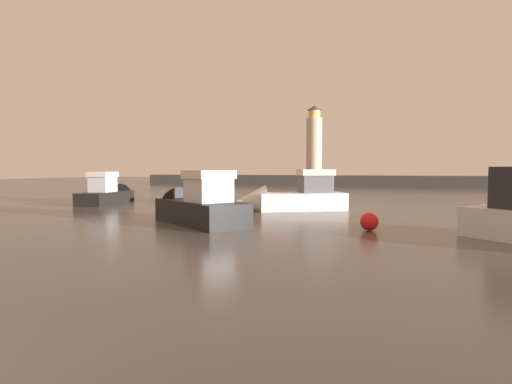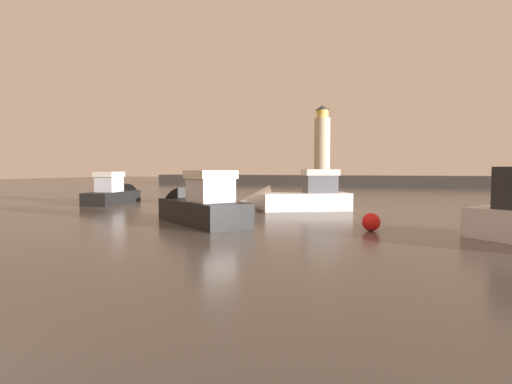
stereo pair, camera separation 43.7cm
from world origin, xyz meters
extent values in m
plane|color=#4C4742|center=(0.00, 35.47, 0.00)|extent=(220.00, 220.00, 0.00)
cube|color=#423F3D|center=(0.00, 70.95, 0.95)|extent=(79.43, 4.66, 1.91)
cylinder|color=beige|center=(-6.88, 70.95, 7.03)|extent=(2.82, 2.82, 10.25)
cylinder|color=#F2CC59|center=(-6.88, 70.95, 12.87)|extent=(2.11, 2.11, 1.43)
cone|color=#33383D|center=(-6.88, 70.95, 14.00)|extent=(2.53, 2.53, 0.82)
cube|color=black|center=(-3.08, 17.28, 0.62)|extent=(6.60, 5.69, 1.25)
cone|color=black|center=(-6.17, 19.47, 0.69)|extent=(3.18, 3.22, 2.37)
cube|color=silver|center=(-2.35, 16.75, 1.85)|extent=(2.74, 2.70, 1.21)
cube|color=silver|center=(-2.35, 16.75, 2.67)|extent=(3.02, 2.97, 0.42)
cube|color=white|center=(0.47, 26.38, 0.63)|extent=(6.62, 4.98, 1.26)
cone|color=white|center=(-2.82, 24.66, 0.69)|extent=(2.93, 2.99, 2.26)
cube|color=#595960|center=(1.41, 26.87, 1.88)|extent=(2.70, 2.47, 1.24)
cube|color=silver|center=(1.41, 26.87, 2.72)|extent=(2.97, 2.71, 0.44)
cube|color=black|center=(-16.51, 26.43, 0.52)|extent=(3.28, 6.52, 1.04)
cone|color=black|center=(-17.17, 30.03, 0.57)|extent=(2.44, 2.33, 2.12)
cube|color=silver|center=(-16.43, 25.95, 1.67)|extent=(1.92, 2.29, 1.26)
cube|color=silver|center=(-16.43, 25.95, 2.52)|extent=(2.11, 2.52, 0.44)
sphere|color=red|center=(5.66, 17.66, 0.43)|extent=(0.86, 0.86, 0.86)
camera|label=1|loc=(6.69, -2.42, 2.91)|focal=28.63mm
camera|label=2|loc=(7.10, -2.27, 2.91)|focal=28.63mm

